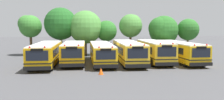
{
  "coord_description": "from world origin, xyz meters",
  "views": [
    {
      "loc": [
        -3.75,
        -28.53,
        4.41
      ],
      "look_at": [
        -0.4,
        0.0,
        1.6
      ],
      "focal_mm": 37.94,
      "sensor_mm": 36.0,
      "label": 1
    }
  ],
  "objects_px": {
    "school_bus_4": "(154,51)",
    "tree_6": "(189,29)",
    "tree_4": "(131,25)",
    "tree_5": "(162,30)",
    "school_bus_0": "(47,53)",
    "tree_2": "(86,27)",
    "tree_3": "(106,31)",
    "tree_0": "(29,26)",
    "school_bus_5": "(179,51)",
    "tree_1": "(61,23)",
    "school_bus_1": "(74,52)",
    "traffic_cone": "(101,71)",
    "school_bus_2": "(101,52)",
    "school_bus_3": "(128,51)"
  },
  "relations": [
    {
      "from": "school_bus_4",
      "to": "school_bus_5",
      "type": "bearing_deg",
      "value": -174.54
    },
    {
      "from": "school_bus_4",
      "to": "tree_0",
      "type": "height_order",
      "value": "tree_0"
    },
    {
      "from": "school_bus_1",
      "to": "school_bus_3",
      "type": "bearing_deg",
      "value": 178.88
    },
    {
      "from": "tree_1",
      "to": "tree_6",
      "type": "relative_size",
      "value": 1.29
    },
    {
      "from": "tree_0",
      "to": "traffic_cone",
      "type": "relative_size",
      "value": 10.03
    },
    {
      "from": "tree_5",
      "to": "school_bus_0",
      "type": "bearing_deg",
      "value": -153.37
    },
    {
      "from": "school_bus_5",
      "to": "tree_1",
      "type": "relative_size",
      "value": 1.54
    },
    {
      "from": "school_bus_1",
      "to": "school_bus_4",
      "type": "height_order",
      "value": "school_bus_4"
    },
    {
      "from": "tree_3",
      "to": "tree_0",
      "type": "bearing_deg",
      "value": 175.63
    },
    {
      "from": "school_bus_4",
      "to": "tree_4",
      "type": "bearing_deg",
      "value": -81.62
    },
    {
      "from": "school_bus_1",
      "to": "traffic_cone",
      "type": "relative_size",
      "value": 15.1
    },
    {
      "from": "school_bus_5",
      "to": "tree_3",
      "type": "distance_m",
      "value": 12.21
    },
    {
      "from": "school_bus_0",
      "to": "tree_4",
      "type": "xyz_separation_m",
      "value": [
        11.92,
        9.14,
        3.31
      ]
    },
    {
      "from": "tree_0",
      "to": "traffic_cone",
      "type": "distance_m",
      "value": 19.73
    },
    {
      "from": "tree_0",
      "to": "tree_4",
      "type": "bearing_deg",
      "value": -2.47
    },
    {
      "from": "school_bus_2",
      "to": "tree_0",
      "type": "height_order",
      "value": "tree_0"
    },
    {
      "from": "school_bus_0",
      "to": "school_bus_4",
      "type": "xyz_separation_m",
      "value": [
        13.08,
        0.21,
        0.06
      ]
    },
    {
      "from": "tree_3",
      "to": "tree_6",
      "type": "relative_size",
      "value": 0.95
    },
    {
      "from": "tree_4",
      "to": "school_bus_5",
      "type": "bearing_deg",
      "value": -62.98
    },
    {
      "from": "tree_1",
      "to": "tree_3",
      "type": "xyz_separation_m",
      "value": [
        7.05,
        -0.36,
        -1.24
      ]
    },
    {
      "from": "tree_2",
      "to": "tree_3",
      "type": "xyz_separation_m",
      "value": [
        3.15,
        0.12,
        -0.73
      ]
    },
    {
      "from": "tree_6",
      "to": "school_bus_3",
      "type": "bearing_deg",
      "value": -144.3
    },
    {
      "from": "school_bus_2",
      "to": "tree_6",
      "type": "relative_size",
      "value": 2.02
    },
    {
      "from": "school_bus_0",
      "to": "tree_3",
      "type": "bearing_deg",
      "value": -131.42
    },
    {
      "from": "school_bus_4",
      "to": "tree_6",
      "type": "relative_size",
      "value": 1.7
    },
    {
      "from": "school_bus_3",
      "to": "tree_4",
      "type": "xyz_separation_m",
      "value": [
        2.15,
        8.93,
        3.26
      ]
    },
    {
      "from": "school_bus_3",
      "to": "school_bus_0",
      "type": "bearing_deg",
      "value": 1.99
    },
    {
      "from": "school_bus_3",
      "to": "tree_2",
      "type": "relative_size",
      "value": 1.65
    },
    {
      "from": "school_bus_1",
      "to": "school_bus_2",
      "type": "xyz_separation_m",
      "value": [
        3.32,
        0.06,
        -0.06
      ]
    },
    {
      "from": "school_bus_4",
      "to": "tree_3",
      "type": "xyz_separation_m",
      "value": [
        -5.24,
        8.71,
        2.27
      ]
    },
    {
      "from": "school_bus_1",
      "to": "tree_6",
      "type": "relative_size",
      "value": 1.64
    },
    {
      "from": "school_bus_2",
      "to": "tree_4",
      "type": "distance_m",
      "value": 10.79
    },
    {
      "from": "tree_0",
      "to": "tree_5",
      "type": "bearing_deg",
      "value": -3.74
    },
    {
      "from": "school_bus_1",
      "to": "traffic_cone",
      "type": "xyz_separation_m",
      "value": [
        2.76,
        -7.04,
        -1.08
      ]
    },
    {
      "from": "tree_4",
      "to": "tree_5",
      "type": "height_order",
      "value": "tree_4"
    },
    {
      "from": "school_bus_4",
      "to": "tree_6",
      "type": "distance_m",
      "value": 11.85
    },
    {
      "from": "school_bus_4",
      "to": "school_bus_5",
      "type": "xyz_separation_m",
      "value": [
        3.26,
        0.26,
        -0.06
      ]
    },
    {
      "from": "school_bus_0",
      "to": "tree_4",
      "type": "distance_m",
      "value": 15.38
    },
    {
      "from": "school_bus_2",
      "to": "tree_2",
      "type": "height_order",
      "value": "tree_2"
    },
    {
      "from": "tree_3",
      "to": "tree_6",
      "type": "xyz_separation_m",
      "value": [
        13.38,
        -0.48,
        0.29
      ]
    },
    {
      "from": "tree_0",
      "to": "tree_3",
      "type": "height_order",
      "value": "tree_0"
    },
    {
      "from": "tree_0",
      "to": "tree_6",
      "type": "bearing_deg",
      "value": -3.15
    },
    {
      "from": "tree_0",
      "to": "tree_3",
      "type": "relative_size",
      "value": 1.15
    },
    {
      "from": "school_bus_5",
      "to": "tree_4",
      "type": "distance_m",
      "value": 10.28
    },
    {
      "from": "school_bus_0",
      "to": "school_bus_2",
      "type": "distance_m",
      "value": 6.5
    },
    {
      "from": "tree_4",
      "to": "tree_5",
      "type": "bearing_deg",
      "value": -7.81
    },
    {
      "from": "school_bus_5",
      "to": "tree_5",
      "type": "xyz_separation_m",
      "value": [
        0.53,
        7.99,
        2.57
      ]
    },
    {
      "from": "tree_0",
      "to": "tree_5",
      "type": "height_order",
      "value": "tree_0"
    },
    {
      "from": "tree_4",
      "to": "traffic_cone",
      "type": "xyz_separation_m",
      "value": [
        -5.99,
        -15.8,
        -4.38
      ]
    },
    {
      "from": "tree_3",
      "to": "tree_4",
      "type": "height_order",
      "value": "tree_4"
    }
  ]
}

